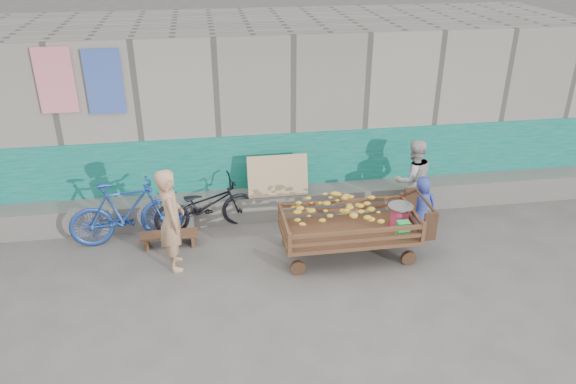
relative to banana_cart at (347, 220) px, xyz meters
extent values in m
plane|color=#54504C|center=(-1.14, -0.89, -0.63)|extent=(80.00, 80.00, 0.00)
cube|color=gray|center=(-1.14, 3.21, 0.87)|extent=(12.00, 3.00, 3.00)
cube|color=#08676A|center=(-1.14, 1.70, 0.07)|extent=(12.00, 0.03, 1.40)
cube|color=slate|center=(-1.14, 1.46, -0.41)|extent=(12.00, 0.50, 0.45)
cube|color=tan|center=(-0.84, 1.33, 0.17)|extent=(1.00, 0.19, 0.68)
cube|color=pink|center=(-4.14, 1.67, 1.82)|extent=(0.55, 0.03, 1.00)
cube|color=#3E5BB2|center=(-3.44, 1.67, 1.77)|extent=(0.55, 0.03, 1.00)
cube|color=#4F321B|center=(0.04, 0.00, -0.22)|extent=(2.00, 1.00, 0.06)
cylinder|color=#322415|center=(-0.80, -0.36, -0.52)|extent=(0.22, 0.07, 0.22)
cube|color=#4F321B|center=(-0.93, -0.46, -0.03)|extent=(0.06, 0.06, 0.31)
cylinder|color=#322415|center=(-0.80, 0.37, -0.52)|extent=(0.22, 0.07, 0.22)
cube|color=#4F321B|center=(-0.93, 0.47, -0.03)|extent=(0.06, 0.06, 0.31)
cylinder|color=#322415|center=(0.87, -0.36, -0.52)|extent=(0.22, 0.07, 0.22)
cube|color=#4F321B|center=(1.00, -0.46, -0.03)|extent=(0.06, 0.06, 0.31)
cylinder|color=#322415|center=(0.87, 0.37, -0.52)|extent=(0.22, 0.07, 0.22)
cube|color=#4F321B|center=(1.00, 0.47, -0.03)|extent=(0.06, 0.06, 0.31)
cube|color=#4F321B|center=(0.04, -0.46, -0.08)|extent=(1.94, 0.04, 0.06)
cube|color=#4F321B|center=(0.04, -0.46, 0.06)|extent=(1.94, 0.04, 0.06)
cube|color=#4F321B|center=(0.04, 0.47, -0.08)|extent=(1.94, 0.04, 0.06)
cube|color=#4F321B|center=(0.04, 0.47, 0.06)|extent=(1.94, 0.04, 0.06)
cube|color=#4F321B|center=(-0.93, 0.00, -0.08)|extent=(0.04, 0.93, 0.06)
cube|color=#4F321B|center=(-0.93, 0.00, 0.06)|extent=(0.04, 0.93, 0.06)
cube|color=#4F321B|center=(1.00, 0.00, -0.08)|extent=(0.04, 0.93, 0.06)
cube|color=#4F321B|center=(1.00, 0.00, 0.06)|extent=(0.04, 0.93, 0.06)
cylinder|color=#322415|center=(1.20, 0.00, 0.20)|extent=(0.04, 0.89, 0.04)
cube|color=#322415|center=(1.13, 0.41, 0.01)|extent=(0.20, 0.04, 0.44)
cube|color=#322415|center=(1.13, -0.41, 0.01)|extent=(0.20, 0.04, 0.44)
ellipsoid|color=yellow|center=(-0.07, 0.00, 0.06)|extent=(1.45, 0.78, 0.49)
cylinder|color=#F43973|center=(0.82, 0.00, -0.04)|extent=(0.27, 0.27, 0.29)
cylinder|color=silver|center=(0.82, 0.00, 0.11)|extent=(0.03, 0.03, 0.07)
cylinder|color=silver|center=(0.82, 0.00, 0.16)|extent=(0.38, 0.38, 0.02)
cube|color=green|center=(0.76, -0.31, -0.05)|extent=(0.18, 0.13, 0.24)
cube|color=#4F321B|center=(-2.64, 0.72, -0.43)|extent=(0.89, 0.27, 0.04)
cube|color=#4F321B|center=(-2.99, 0.72, -0.54)|extent=(0.05, 0.25, 0.18)
cube|color=#4F321B|center=(-2.28, 0.72, -0.54)|extent=(0.05, 0.25, 0.18)
imported|color=tan|center=(-2.54, 0.13, 0.15)|extent=(0.45, 0.62, 1.56)
imported|color=beige|center=(1.39, 1.04, 0.07)|extent=(0.76, 0.63, 1.41)
imported|color=#3240A2|center=(1.39, 0.58, -0.16)|extent=(0.52, 0.40, 0.95)
imported|color=black|center=(-2.06, 1.16, -0.19)|extent=(1.75, 0.87, 0.88)
imported|color=#23479F|center=(-3.28, 0.96, -0.11)|extent=(1.79, 0.73, 1.05)
camera|label=1|loc=(-1.98, -7.02, 4.03)|focal=35.00mm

